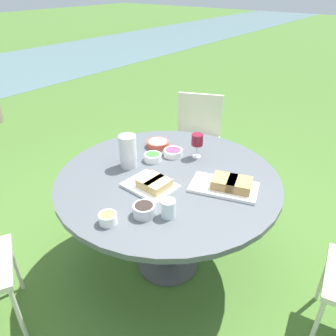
# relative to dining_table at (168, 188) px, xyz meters

# --- Properties ---
(ground_plane) EXTENTS (40.00, 40.00, 0.00)m
(ground_plane) POSITION_rel_dining_table_xyz_m (0.00, 0.00, -0.68)
(ground_plane) COLOR #446B2B
(dining_table) EXTENTS (1.41, 1.41, 0.77)m
(dining_table) POSITION_rel_dining_table_xyz_m (0.00, 0.00, 0.00)
(dining_table) COLOR #4C4C51
(dining_table) RESTS_ON ground_plane
(chair_near_left) EXTENTS (0.56, 0.57, 0.89)m
(chair_near_left) POSITION_rel_dining_table_xyz_m (1.13, 0.51, -0.16)
(chair_near_left) COLOR beige
(chair_near_left) RESTS_ON ground_plane
(water_pitcher) EXTENTS (0.12, 0.11, 0.22)m
(water_pitcher) POSITION_rel_dining_table_xyz_m (-0.06, 0.28, 0.20)
(water_pitcher) COLOR silver
(water_pitcher) RESTS_ON dining_table
(wine_glass) EXTENTS (0.08, 0.08, 0.17)m
(wine_glass) POSITION_rel_dining_table_xyz_m (0.33, 0.00, 0.22)
(wine_glass) COLOR silver
(wine_glass) RESTS_ON dining_table
(platter_bread_main) EXTENTS (0.24, 0.30, 0.07)m
(platter_bread_main) POSITION_rel_dining_table_xyz_m (-0.17, -0.01, 0.12)
(platter_bread_main) COLOR white
(platter_bread_main) RESTS_ON dining_table
(platter_charcuterie) EXTENTS (0.33, 0.44, 0.08)m
(platter_charcuterie) POSITION_rel_dining_table_xyz_m (0.10, -0.37, 0.12)
(platter_charcuterie) COLOR white
(platter_charcuterie) RESTS_ON dining_table
(bowl_fries) EXTENTS (0.09, 0.09, 0.06)m
(bowl_fries) POSITION_rel_dining_table_xyz_m (-0.55, -0.04, 0.12)
(bowl_fries) COLOR white
(bowl_fries) RESTS_ON dining_table
(bowl_salad) EXTENTS (0.12, 0.12, 0.05)m
(bowl_salad) POSITION_rel_dining_table_xyz_m (0.10, 0.21, 0.12)
(bowl_salad) COLOR white
(bowl_salad) RESTS_ON dining_table
(bowl_olives) EXTENTS (0.12, 0.12, 0.06)m
(bowl_olives) POSITION_rel_dining_table_xyz_m (-0.39, -0.14, 0.13)
(bowl_olives) COLOR silver
(bowl_olives) RESTS_ON dining_table
(bowl_dip_red) EXTENTS (0.13, 0.13, 0.05)m
(bowl_dip_red) POSITION_rel_dining_table_xyz_m (0.24, 0.14, 0.11)
(bowl_dip_red) COLOR white
(bowl_dip_red) RESTS_ON dining_table
(bowl_dip_cream) EXTENTS (0.16, 0.16, 0.04)m
(bowl_dip_cream) POSITION_rel_dining_table_xyz_m (0.28, 0.32, 0.11)
(bowl_dip_cream) COLOR #B74733
(bowl_dip_cream) RESTS_ON dining_table
(cup_water_near) EXTENTS (0.08, 0.08, 0.10)m
(cup_water_near) POSITION_rel_dining_table_xyz_m (-0.31, -0.25, 0.14)
(cup_water_near) COLOR silver
(cup_water_near) RESTS_ON dining_table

